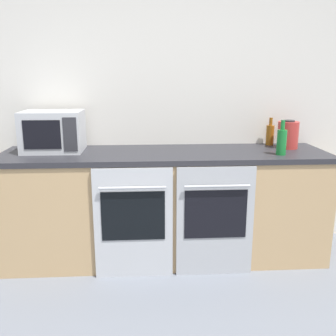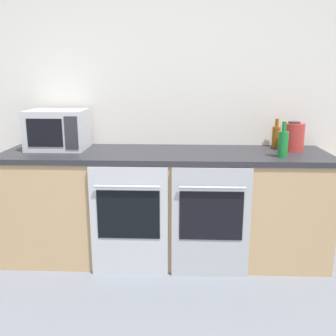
{
  "view_description": "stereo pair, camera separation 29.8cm",
  "coord_description": "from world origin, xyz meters",
  "px_view_note": "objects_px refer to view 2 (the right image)",
  "views": [
    {
      "loc": [
        -0.15,
        -0.99,
        1.46
      ],
      "look_at": [
        0.03,
        1.9,
        0.75
      ],
      "focal_mm": 40.0,
      "sensor_mm": 36.0,
      "label": 1
    },
    {
      "loc": [
        0.15,
        -0.99,
        1.46
      ],
      "look_at": [
        0.03,
        1.9,
        0.75
      ],
      "focal_mm": 40.0,
      "sensor_mm": 36.0,
      "label": 2
    }
  ],
  "objects_px": {
    "oven_left": "(129,222)",
    "kettle": "(293,137)",
    "bottle_amber": "(276,136)",
    "microwave": "(58,130)",
    "oven_right": "(211,223)",
    "bottle_green": "(283,143)"
  },
  "relations": [
    {
      "from": "oven_right",
      "to": "microwave",
      "type": "relative_size",
      "value": 1.83
    },
    {
      "from": "microwave",
      "to": "bottle_amber",
      "type": "xyz_separation_m",
      "value": [
        1.8,
        0.16,
        -0.07
      ]
    },
    {
      "from": "oven_right",
      "to": "microwave",
      "type": "height_order",
      "value": "microwave"
    },
    {
      "from": "oven_right",
      "to": "bottle_amber",
      "type": "xyz_separation_m",
      "value": [
        0.57,
        0.59,
        0.55
      ]
    },
    {
      "from": "oven_left",
      "to": "oven_right",
      "type": "height_order",
      "value": "same"
    },
    {
      "from": "oven_left",
      "to": "bottle_green",
      "type": "relative_size",
      "value": 3.17
    },
    {
      "from": "oven_left",
      "to": "kettle",
      "type": "height_order",
      "value": "kettle"
    },
    {
      "from": "oven_left",
      "to": "bottle_green",
      "type": "xyz_separation_m",
      "value": [
        1.12,
        0.18,
        0.56
      ]
    },
    {
      "from": "oven_right",
      "to": "bottle_green",
      "type": "relative_size",
      "value": 3.17
    },
    {
      "from": "bottle_amber",
      "to": "kettle",
      "type": "xyz_separation_m",
      "value": [
        0.1,
        -0.15,
        0.02
      ]
    },
    {
      "from": "oven_left",
      "to": "bottle_amber",
      "type": "bearing_deg",
      "value": 26.75
    },
    {
      "from": "kettle",
      "to": "microwave",
      "type": "bearing_deg",
      "value": -179.69
    },
    {
      "from": "bottle_green",
      "to": "oven_right",
      "type": "bearing_deg",
      "value": -161.4
    },
    {
      "from": "microwave",
      "to": "kettle",
      "type": "xyz_separation_m",
      "value": [
        1.89,
        0.01,
        -0.05
      ]
    },
    {
      "from": "oven_right",
      "to": "bottle_green",
      "type": "height_order",
      "value": "bottle_green"
    },
    {
      "from": "bottle_green",
      "to": "kettle",
      "type": "bearing_deg",
      "value": 60.68
    },
    {
      "from": "oven_left",
      "to": "kettle",
      "type": "bearing_deg",
      "value": 19.03
    },
    {
      "from": "microwave",
      "to": "kettle",
      "type": "distance_m",
      "value": 1.89
    },
    {
      "from": "oven_right",
      "to": "bottle_amber",
      "type": "bearing_deg",
      "value": 45.89
    },
    {
      "from": "bottle_green",
      "to": "bottle_amber",
      "type": "xyz_separation_m",
      "value": [
        0.05,
        0.41,
        -0.01
      ]
    },
    {
      "from": "oven_left",
      "to": "kettle",
      "type": "relative_size",
      "value": 3.61
    },
    {
      "from": "bottle_amber",
      "to": "microwave",
      "type": "bearing_deg",
      "value": -174.83
    }
  ]
}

